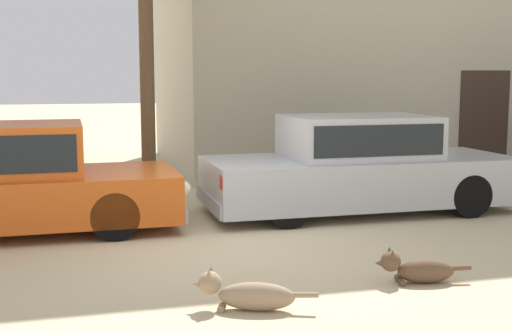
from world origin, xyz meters
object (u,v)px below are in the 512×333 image
object	(u,v)px
stray_dog_spotted	(246,293)
parked_sedan_nearest	(6,180)
stray_dog_tan	(417,269)
parked_sedan_second	(359,164)

from	to	relation	value
stray_dog_spotted	parked_sedan_nearest	bearing A→B (deg)	-37.31
stray_dog_spotted	stray_dog_tan	xyz separation A→B (m)	(1.80, 0.31, -0.01)
parked_sedan_nearest	parked_sedan_second	xyz separation A→B (m)	(4.91, 0.09, 0.01)
parked_sedan_nearest	parked_sedan_second	bearing A→B (deg)	0.60
parked_sedan_nearest	stray_dog_spotted	xyz separation A→B (m)	(2.25, -3.60, -0.54)
stray_dog_spotted	stray_dog_tan	bearing A→B (deg)	-149.63
parked_sedan_nearest	stray_dog_tan	world-z (taller)	parked_sedan_nearest
parked_sedan_second	stray_dog_tan	size ratio (longest dim) A/B	4.88
stray_dog_tan	parked_sedan_second	bearing A→B (deg)	-93.66
parked_sedan_second	stray_dog_spotted	world-z (taller)	parked_sedan_second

